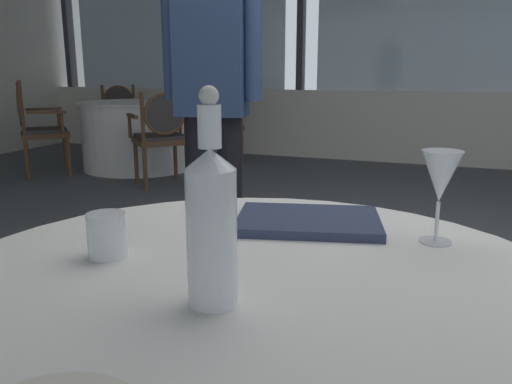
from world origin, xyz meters
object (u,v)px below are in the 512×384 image
(dining_chair_0_1, at_px, (121,114))
(dining_chair_0_0, at_px, (227,115))
(menu_book, at_px, (308,221))
(dining_chair_0_3, at_px, (162,131))
(diner_person_1, at_px, (212,87))
(dining_chair_0_2, at_px, (34,121))
(wine_glass, at_px, (441,178))
(water_tumbler, at_px, (107,235))
(water_bottle, at_px, (211,222))

(dining_chair_0_1, bearing_deg, dining_chair_0_0, 45.29)
(menu_book, height_order, dining_chair_0_1, dining_chair_0_1)
(dining_chair_0_3, bearing_deg, diner_person_1, 172.79)
(dining_chair_0_2, xyz_separation_m, diner_person_1, (2.88, -1.73, 0.43))
(wine_glass, height_order, water_tumbler, wine_glass)
(wine_glass, distance_m, dining_chair_0_3, 4.05)
(dining_chair_0_0, distance_m, diner_person_1, 3.56)
(dining_chair_0_0, xyz_separation_m, dining_chair_0_3, (-0.00, -1.51, -0.03))
(water_bottle, distance_m, menu_book, 0.45)
(dining_chair_0_2, relative_size, diner_person_1, 0.57)
(wine_glass, xyz_separation_m, diner_person_1, (-1.16, 1.40, 0.12))
(water_tumbler, distance_m, dining_chair_0_2, 4.88)
(dining_chair_0_0, relative_size, dining_chair_0_3, 1.09)
(menu_book, bearing_deg, dining_chair_0_2, 126.70)
(water_bottle, bearing_deg, dining_chair_0_1, 126.51)
(dining_chair_0_1, bearing_deg, water_tumbler, -10.23)
(dining_chair_0_0, height_order, dining_chair_0_1, dining_chair_0_0)
(dining_chair_0_2, relative_size, dining_chair_0_3, 1.10)
(dining_chair_0_1, distance_m, diner_person_1, 4.36)
(water_tumbler, height_order, dining_chair_0_0, dining_chair_0_0)
(water_bottle, height_order, dining_chair_0_0, water_bottle)
(diner_person_1, bearing_deg, wine_glass, -147.22)
(dining_chair_0_1, bearing_deg, wine_glass, -4.25)
(menu_book, distance_m, dining_chair_0_0, 5.15)
(dining_chair_0_1, bearing_deg, diner_person_1, -3.68)
(water_bottle, distance_m, wine_glass, 0.51)
(dining_chair_0_0, distance_m, dining_chair_0_2, 2.15)
(wine_glass, distance_m, water_tumbler, 0.65)
(dining_chair_0_3, distance_m, diner_person_1, 2.26)
(water_tumbler, distance_m, diner_person_1, 1.81)
(water_bottle, height_order, diner_person_1, diner_person_1)
(dining_chair_0_0, bearing_deg, dining_chair_0_3, 44.67)
(menu_book, height_order, diner_person_1, diner_person_1)
(water_bottle, height_order, dining_chair_0_3, water_bottle)
(menu_book, bearing_deg, dining_chair_0_1, 115.40)
(water_tumbler, bearing_deg, dining_chair_0_2, 135.34)
(wine_glass, relative_size, dining_chair_0_2, 0.19)
(water_tumbler, distance_m, menu_book, 0.44)
(wine_glass, xyz_separation_m, dining_chair_0_2, (-4.04, 3.13, -0.31))
(dining_chair_0_2, height_order, dining_chair_0_3, dining_chair_0_2)
(water_tumbler, relative_size, diner_person_1, 0.05)
(wine_glass, xyz_separation_m, dining_chair_0_0, (-2.53, 4.65, -0.32))
(water_bottle, relative_size, dining_chair_0_2, 0.32)
(menu_book, distance_m, dining_chair_0_1, 5.96)
(menu_book, bearing_deg, water_tumbler, -146.53)
(dining_chair_0_2, bearing_deg, menu_book, -84.76)
(dining_chair_0_2, distance_m, diner_person_1, 3.38)
(water_bottle, xyz_separation_m, water_tumbler, (-0.27, 0.11, -0.09))
(dining_chair_0_1, distance_m, dining_chair_0_3, 2.13)
(diner_person_1, bearing_deg, dining_chair_0_0, 15.84)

